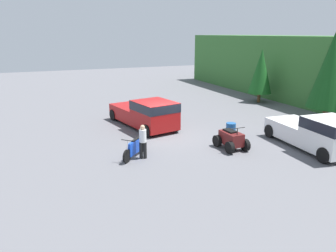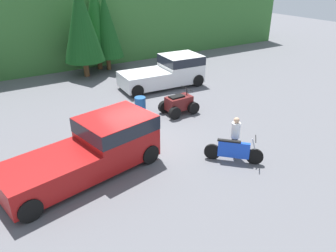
% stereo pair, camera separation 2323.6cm
% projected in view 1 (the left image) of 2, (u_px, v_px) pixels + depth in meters
% --- Properties ---
extents(ground_plane, '(80.00, 80.00, 0.00)m').
position_uv_depth(ground_plane, '(169.00, 135.00, 19.96)').
color(ground_plane, '#5B5B60').
extents(tree_left, '(2.07, 2.07, 4.69)m').
position_uv_depth(tree_left, '(261.00, 71.00, 28.80)').
color(tree_left, brown).
rests_on(tree_left, ground_plane).
extents(tree_mid_left, '(2.75, 2.75, 6.25)m').
position_uv_depth(tree_mid_left, '(332.00, 70.00, 21.65)').
color(tree_mid_left, brown).
rests_on(tree_mid_left, ground_plane).
extents(pickup_truck_red, '(6.10, 3.33, 1.91)m').
position_uv_depth(pickup_truck_red, '(147.00, 113.00, 21.30)').
color(pickup_truck_red, maroon).
rests_on(pickup_truck_red, ground_plane).
extents(pickup_truck_second, '(5.40, 2.59, 1.91)m').
position_uv_depth(pickup_truck_second, '(318.00, 132.00, 17.17)').
color(pickup_truck_second, white).
rests_on(pickup_truck_second, ground_plane).
extents(dirt_bike, '(1.71, 1.71, 1.13)m').
position_uv_depth(dirt_bike, '(135.00, 148.00, 16.34)').
color(dirt_bike, black).
rests_on(dirt_bike, ground_plane).
extents(quad_atv, '(1.87, 1.25, 1.29)m').
position_uv_depth(quad_atv, '(231.00, 140.00, 17.51)').
color(quad_atv, black).
rests_on(quad_atv, ground_plane).
extents(rider_person, '(0.47, 0.47, 1.72)m').
position_uv_depth(rider_person, '(143.00, 140.00, 16.05)').
color(rider_person, black).
rests_on(rider_person, ground_plane).
extents(steel_barrel, '(0.58, 0.58, 0.88)m').
position_uv_depth(steel_barrel, '(231.00, 130.00, 19.45)').
color(steel_barrel, '#1E5193').
rests_on(steel_barrel, ground_plane).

